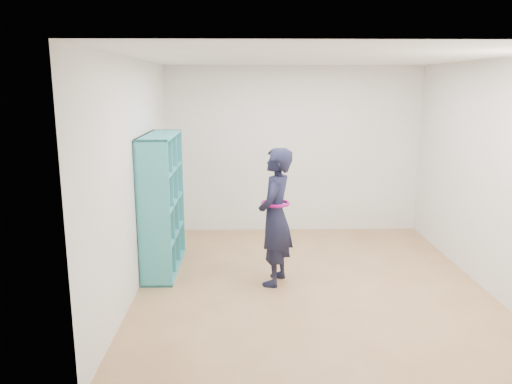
{
  "coord_description": "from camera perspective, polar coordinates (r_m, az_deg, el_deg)",
  "views": [
    {
      "loc": [
        -0.77,
        -5.55,
        2.32
      ],
      "look_at": [
        -0.63,
        0.3,
        1.05
      ],
      "focal_mm": 35.0,
      "sensor_mm": 36.0,
      "label": 1
    }
  ],
  "objects": [
    {
      "name": "floor",
      "position": [
        6.07,
        6.15,
        -10.31
      ],
      "size": [
        4.5,
        4.5,
        0.0
      ],
      "primitive_type": "plane",
      "color": "#966944",
      "rests_on": "ground"
    },
    {
      "name": "ceiling",
      "position": [
        5.61,
        6.77,
        15.03
      ],
      "size": [
        4.5,
        4.5,
        0.0
      ],
      "primitive_type": "plane",
      "color": "white",
      "rests_on": "wall_back"
    },
    {
      "name": "wall_left",
      "position": [
        5.78,
        -13.63,
        1.73
      ],
      "size": [
        0.02,
        4.5,
        2.6
      ],
      "primitive_type": "cube",
      "color": "silver",
      "rests_on": "floor"
    },
    {
      "name": "wall_right",
      "position": [
        6.29,
        24.82,
        1.77
      ],
      "size": [
        0.02,
        4.5,
        2.6
      ],
      "primitive_type": "cube",
      "color": "silver",
      "rests_on": "floor"
    },
    {
      "name": "wall_back",
      "position": [
        7.91,
        4.27,
        4.8
      ],
      "size": [
        4.0,
        0.02,
        2.6
      ],
      "primitive_type": "cube",
      "color": "silver",
      "rests_on": "floor"
    },
    {
      "name": "wall_front",
      "position": [
        3.54,
        11.31,
        -4.73
      ],
      "size": [
        4.0,
        0.02,
        2.6
      ],
      "primitive_type": "cube",
      "color": "silver",
      "rests_on": "floor"
    },
    {
      "name": "bookshelf",
      "position": [
        6.36,
        -10.92,
        -1.46
      ],
      "size": [
        0.38,
        1.29,
        1.72
      ],
      "color": "teal",
      "rests_on": "floor"
    },
    {
      "name": "person",
      "position": [
        5.79,
        2.21,
        -2.86
      ],
      "size": [
        0.56,
        0.68,
        1.62
      ],
      "rotation": [
        0.0,
        0.0,
        -1.9
      ],
      "color": "black",
      "rests_on": "floor"
    },
    {
      "name": "smartphone",
      "position": [
        5.9,
        1.0,
        -1.53
      ],
      "size": [
        0.02,
        0.1,
        0.14
      ],
      "rotation": [
        0.33,
        0.0,
        -0.05
      ],
      "color": "silver",
      "rests_on": "person"
    }
  ]
}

